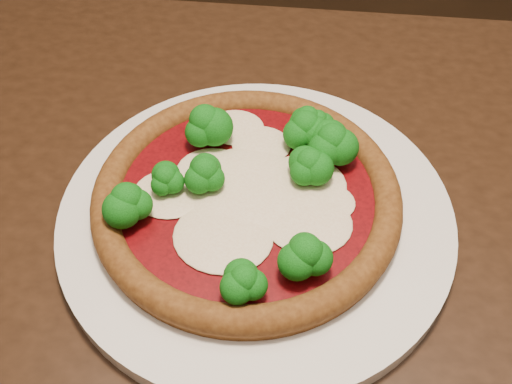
# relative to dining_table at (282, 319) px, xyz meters

# --- Properties ---
(dining_table) EXTENTS (1.20, 0.94, 0.75)m
(dining_table) POSITION_rel_dining_table_xyz_m (0.00, 0.00, 0.00)
(dining_table) COLOR black
(dining_table) RESTS_ON floor
(plate) EXTENTS (0.35, 0.35, 0.02)m
(plate) POSITION_rel_dining_table_xyz_m (-0.04, 0.04, 0.11)
(plate) COLOR silver
(plate) RESTS_ON dining_table
(pizza) EXTENTS (0.27, 0.27, 0.06)m
(pizza) POSITION_rel_dining_table_xyz_m (-0.04, 0.04, 0.14)
(pizza) COLOR brown
(pizza) RESTS_ON plate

